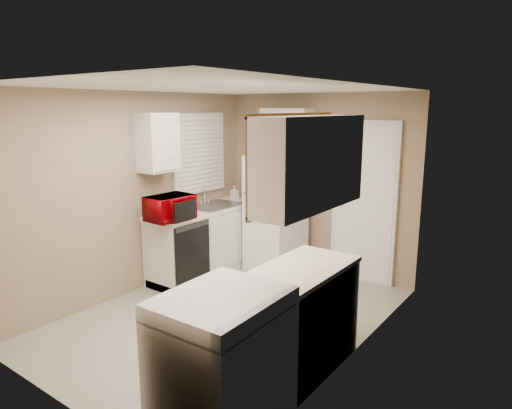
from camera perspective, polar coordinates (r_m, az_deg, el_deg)
The scene contains 19 objects.
floor at distance 5.09m, azimuth -3.43°, elevation -13.75°, with size 3.80×3.80×0.00m, color #B1AFA1.
ceiling at distance 4.59m, azimuth -3.81°, elevation 14.38°, with size 3.80×3.80×0.00m, color white.
wall_left at distance 5.67m, azimuth -14.55°, elevation 1.38°, with size 3.80×3.80×0.00m, color gray.
wall_right at distance 3.97m, azimuth 12.15°, elevation -2.99°, with size 3.80×3.80×0.00m, color gray.
wall_back at distance 6.24m, azimuth 7.62°, elevation 2.60°, with size 2.80×2.80×0.00m, color gray.
wall_front at distance 3.50m, azimuth -24.01°, elevation -5.79°, with size 2.80×2.80×0.00m, color gray.
left_counter at distance 6.24m, azimuth -6.01°, elevation -4.44°, with size 0.60×1.80×0.90m, color silver.
dishwasher at distance 5.62m, azimuth -7.94°, elevation -5.92°, with size 0.03×0.58×0.72m, color black.
sink at distance 6.24m, azimuth -5.17°, elevation -0.52°, with size 0.54×0.74×0.16m, color gray.
microwave at distance 5.48m, azimuth -10.71°, elevation -0.42°, with size 0.30×0.54×0.36m, color #830005.
soap_bottle at distance 6.62m, azimuth -2.69°, elevation 1.47°, with size 0.09×0.09×0.21m, color silver.
window_blinds at distance 6.30m, azimuth -7.09°, elevation 6.37°, with size 0.10×0.98×1.08m, color silver.
upper_cabinet_left at distance 5.63m, azimuth -12.15°, elevation 7.58°, with size 0.30×0.45×0.70m, color silver.
refrigerator at distance 6.20m, azimuth 2.47°, elevation -1.20°, with size 0.65×0.64×1.59m, color white.
cabinet_over_fridge at distance 6.24m, azimuth 3.88°, elevation 10.06°, with size 0.70×0.30×0.40m, color silver.
interior_door at distance 5.94m, azimuth 13.31°, elevation 0.14°, with size 0.86×0.06×2.08m, color white.
right_counter at distance 3.72m, azimuth 1.92°, elevation -16.19°, with size 0.60×2.00×0.90m, color silver.
stove at distance 3.25m, azimuth -4.21°, elevation -19.40°, with size 0.68×0.84×1.03m, color white.
upper_cabinet_right at distance 3.48m, azimuth 6.92°, elevation 5.19°, with size 0.30×1.20×0.70m, color silver.
Camera 1 is at (2.94, -3.51, 2.21)m, focal length 32.00 mm.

